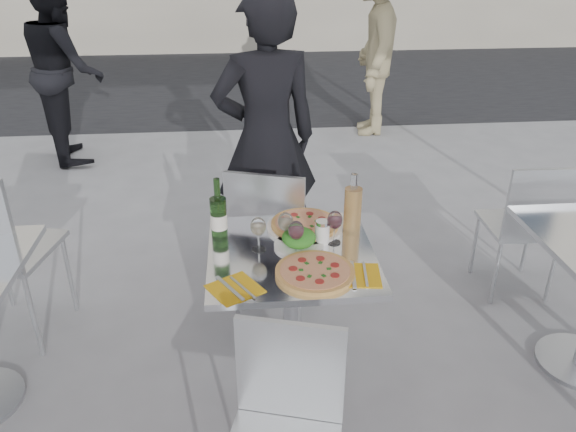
{
  "coord_description": "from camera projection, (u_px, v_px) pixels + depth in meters",
  "views": [
    {
      "loc": [
        -0.2,
        -2.09,
        1.99
      ],
      "look_at": [
        0.0,
        0.15,
        0.85
      ],
      "focal_mm": 35.0,
      "sensor_mm": 36.0,
      "label": 1
    }
  ],
  "objects": [
    {
      "name": "ground",
      "position": [
        291.0,
        383.0,
        2.78
      ],
      "size": [
        80.0,
        80.0,
        0.0
      ],
      "primitive_type": "plane",
      "color": "slate"
    },
    {
      "name": "street_asphalt",
      "position": [
        251.0,
        78.0,
        8.55
      ],
      "size": [
        24.0,
        5.0,
        0.0
      ],
      "primitive_type": "cube",
      "color": "black",
      "rests_on": "ground"
    },
    {
      "name": "main_table",
      "position": [
        291.0,
        292.0,
        2.53
      ],
      "size": [
        0.72,
        0.72,
        0.75
      ],
      "color": "#B7BABF",
      "rests_on": "ground"
    },
    {
      "name": "chair_far",
      "position": [
        270.0,
        231.0,
        3.03
      ],
      "size": [
        0.53,
        0.54,
        0.92
      ],
      "rotation": [
        0.0,
        0.0,
        2.83
      ],
      "color": "silver",
      "rests_on": "ground"
    },
    {
      "name": "chair_near",
      "position": [
        285.0,
        422.0,
        1.91
      ],
      "size": [
        0.48,
        0.48,
        0.84
      ],
      "rotation": [
        0.0,
        0.0,
        -0.28
      ],
      "color": "silver",
      "rests_on": "ground"
    },
    {
      "name": "side_chair_rfar",
      "position": [
        528.0,
        220.0,
        3.22
      ],
      "size": [
        0.41,
        0.42,
        0.87
      ],
      "rotation": [
        0.0,
        0.0,
        3.11
      ],
      "color": "silver",
      "rests_on": "ground"
    },
    {
      "name": "woman_diner",
      "position": [
        266.0,
        140.0,
        3.36
      ],
      "size": [
        0.71,
        0.54,
        1.76
      ],
      "primitive_type": "imported",
      "rotation": [
        0.0,
        0.0,
        3.34
      ],
      "color": "black",
      "rests_on": "ground"
    },
    {
      "name": "pedestrian_a",
      "position": [
        64.0,
        69.0,
        5.21
      ],
      "size": [
        0.9,
        1.01,
        1.72
      ],
      "primitive_type": "imported",
      "rotation": [
        0.0,
        0.0,
        1.93
      ],
      "color": "black",
      "rests_on": "ground"
    },
    {
      "name": "pedestrian_b",
      "position": [
        372.0,
        44.0,
        5.85
      ],
      "size": [
        0.88,
        1.31,
        1.89
      ],
      "primitive_type": "imported",
      "rotation": [
        0.0,
        0.0,
        4.56
      ],
      "color": "#92855E",
      "rests_on": "ground"
    },
    {
      "name": "pizza_near",
      "position": [
        315.0,
        272.0,
        2.28
      ],
      "size": [
        0.33,
        0.33,
        0.02
      ],
      "color": "tan",
      "rests_on": "main_table"
    },
    {
      "name": "pizza_far",
      "position": [
        305.0,
        225.0,
        2.63
      ],
      "size": [
        0.36,
        0.36,
        0.03
      ],
      "color": "white",
      "rests_on": "main_table"
    },
    {
      "name": "salad_plate",
      "position": [
        299.0,
        239.0,
        2.46
      ],
      "size": [
        0.22,
        0.22,
        0.09
      ],
      "color": "white",
      "rests_on": "main_table"
    },
    {
      "name": "wine_bottle",
      "position": [
        219.0,
        216.0,
        2.49
      ],
      "size": [
        0.07,
        0.08,
        0.29
      ],
      "color": "#29541F",
      "rests_on": "main_table"
    },
    {
      "name": "carafe",
      "position": [
        353.0,
        209.0,
        2.55
      ],
      "size": [
        0.08,
        0.08,
        0.29
      ],
      "color": "tan",
      "rests_on": "main_table"
    },
    {
      "name": "sugar_shaker",
      "position": [
        322.0,
        232.0,
        2.49
      ],
      "size": [
        0.06,
        0.06,
        0.11
      ],
      "color": "white",
      "rests_on": "main_table"
    },
    {
      "name": "wineglass_white_a",
      "position": [
        258.0,
        228.0,
        2.41
      ],
      "size": [
        0.07,
        0.07,
        0.16
      ],
      "color": "white",
      "rests_on": "main_table"
    },
    {
      "name": "wineglass_white_b",
      "position": [
        286.0,
        223.0,
        2.45
      ],
      "size": [
        0.07,
        0.07,
        0.16
      ],
      "color": "white",
      "rests_on": "main_table"
    },
    {
      "name": "wineglass_red_a",
      "position": [
        296.0,
        231.0,
        2.38
      ],
      "size": [
        0.07,
        0.07,
        0.16
      ],
      "color": "white",
      "rests_on": "main_table"
    },
    {
      "name": "wineglass_red_b",
      "position": [
        335.0,
        221.0,
        2.46
      ],
      "size": [
        0.07,
        0.07,
        0.16
      ],
      "color": "white",
      "rests_on": "main_table"
    },
    {
      "name": "napkin_left",
      "position": [
        235.0,
        288.0,
        2.18
      ],
      "size": [
        0.25,
        0.25,
        0.01
      ],
      "rotation": [
        0.0,
        0.0,
        0.54
      ],
      "color": "gold",
      "rests_on": "main_table"
    },
    {
      "name": "napkin_right",
      "position": [
        358.0,
        275.0,
        2.27
      ],
      "size": [
        0.2,
        0.2,
        0.01
      ],
      "rotation": [
        0.0,
        0.0,
        -0.13
      ],
      "color": "gold",
      "rests_on": "main_table"
    }
  ]
}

